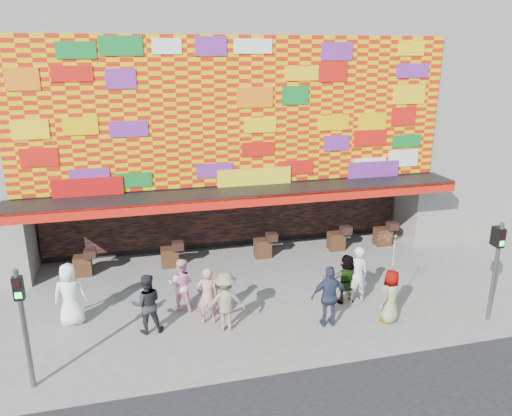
# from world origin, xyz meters

# --- Properties ---
(ground) EXTENTS (90.00, 90.00, 0.00)m
(ground) POSITION_xyz_m (0.00, 0.00, 0.00)
(ground) COLOR slate
(ground) RESTS_ON ground
(shop_building) EXTENTS (15.20, 9.40, 10.00)m
(shop_building) POSITION_xyz_m (0.00, 8.18, 5.23)
(shop_building) COLOR gray
(shop_building) RESTS_ON ground
(neighbor_right) EXTENTS (11.00, 8.00, 12.00)m
(neighbor_right) POSITION_xyz_m (13.00, 8.00, 6.00)
(neighbor_right) COLOR gray
(neighbor_right) RESTS_ON ground
(signal_left) EXTENTS (0.22, 0.20, 3.00)m
(signal_left) POSITION_xyz_m (-6.20, -1.50, 1.86)
(signal_left) COLOR #59595B
(signal_left) RESTS_ON ground
(signal_right) EXTENTS (0.22, 0.20, 3.00)m
(signal_right) POSITION_xyz_m (6.20, -1.50, 1.86)
(signal_right) COLOR #59595B
(signal_right) RESTS_ON ground
(ped_a) EXTENTS (0.92, 0.61, 1.85)m
(ped_a) POSITION_xyz_m (-5.55, 1.27, 0.92)
(ped_a) COLOR white
(ped_a) RESTS_ON ground
(ped_b) EXTENTS (0.69, 0.52, 1.72)m
(ped_b) POSITION_xyz_m (-1.77, 0.35, 0.86)
(ped_b) COLOR tan
(ped_b) RESTS_ON ground
(ped_c) EXTENTS (0.84, 0.66, 1.72)m
(ped_c) POSITION_xyz_m (-3.47, 0.29, 0.86)
(ped_c) COLOR black
(ped_c) RESTS_ON ground
(ped_d) EXTENTS (1.16, 0.72, 1.73)m
(ped_d) POSITION_xyz_m (-1.34, -0.12, 0.86)
(ped_d) COLOR gray
(ped_d) RESTS_ON ground
(ped_e) EXTENTS (1.11, 0.56, 1.82)m
(ped_e) POSITION_xyz_m (1.55, -0.65, 0.91)
(ped_e) COLOR #2B324C
(ped_e) RESTS_ON ground
(ped_f) EXTENTS (1.47, 0.51, 1.58)m
(ped_f) POSITION_xyz_m (2.59, 0.52, 0.79)
(ped_f) COLOR gray
(ped_f) RESTS_ON ground
(ped_g) EXTENTS (0.93, 0.84, 1.59)m
(ped_g) POSITION_xyz_m (3.33, -0.87, 0.80)
(ped_g) COLOR gray
(ped_g) RESTS_ON ground
(ped_h) EXTENTS (0.72, 0.52, 1.85)m
(ped_h) POSITION_xyz_m (2.90, 0.43, 0.93)
(ped_h) COLOR silver
(ped_h) RESTS_ON ground
(ped_i) EXTENTS (0.97, 0.87, 1.64)m
(ped_i) POSITION_xyz_m (-2.41, 1.33, 0.82)
(ped_i) COLOR #F69FBE
(ped_i) RESTS_ON ground
(parasol) EXTENTS (1.19, 1.20, 1.94)m
(parasol) POSITION_xyz_m (3.33, -0.87, 2.19)
(parasol) COLOR #FFE3A0
(parasol) RESTS_ON ground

